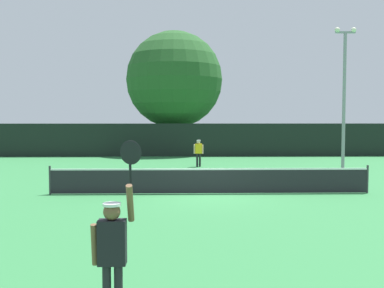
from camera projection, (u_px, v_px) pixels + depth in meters
ground_plane at (210, 194)px, 16.72m from camera, size 120.00×120.00×0.00m
tennis_net at (210, 180)px, 16.69m from camera, size 12.06×0.08×1.07m
perimeter_fence at (196, 140)px, 33.17m from camera, size 32.57×0.12×2.46m
player_serving at (113, 244)px, 6.07m from camera, size 0.68×0.40×2.54m
player_receiving at (199, 150)px, 26.04m from camera, size 0.57×0.23×1.58m
tennis_ball at (187, 183)px, 19.24m from camera, size 0.07×0.07×0.07m
light_pole at (344, 89)px, 24.34m from camera, size 1.18×0.28×7.80m
large_tree at (174, 80)px, 35.90m from camera, size 7.79×7.79×9.88m
parked_car_near at (162, 142)px, 39.50m from camera, size 2.02×4.25×1.69m
parked_car_mid at (216, 142)px, 38.85m from camera, size 2.15×4.31×1.69m
parked_car_far at (302, 140)px, 41.97m from camera, size 2.31×4.37×1.69m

